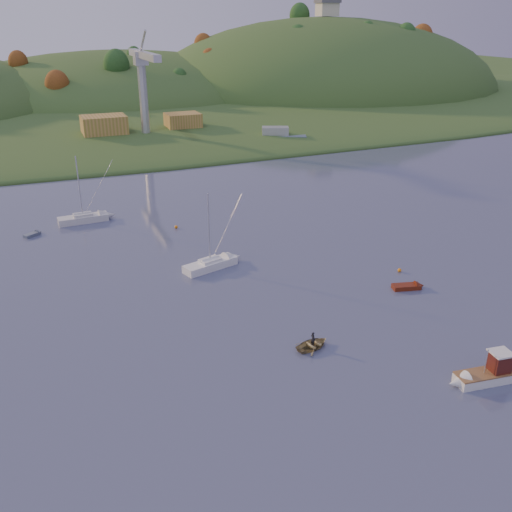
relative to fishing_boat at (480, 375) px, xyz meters
name	(u,v)px	position (x,y,z in m)	size (l,w,h in m)	color
ground	(454,438)	(-7.09, -5.05, -0.87)	(500.00, 500.00, 0.00)	#353B57
far_shore	(85,93)	(-7.09, 224.95, -0.87)	(620.00, 220.00, 1.50)	#375220
shore_slope	(111,117)	(-7.09, 159.95, -0.87)	(640.00, 150.00, 7.00)	#375220
hill_center	(118,98)	(2.91, 204.95, -0.87)	(140.00, 120.00, 36.00)	#375220
hill_right	(324,92)	(87.91, 189.95, -0.87)	(150.00, 130.00, 60.00)	#375220
hilltop_house	(327,7)	(87.91, 189.95, 32.54)	(9.00, 7.00, 6.45)	beige
hillside_trees	(101,108)	(-7.09, 179.95, -0.87)	(280.00, 50.00, 32.00)	#18451A
wharf	(156,136)	(-2.09, 116.95, 0.33)	(42.00, 16.00, 2.40)	slate
shed_west	(104,125)	(-15.09, 117.95, 3.93)	(11.00, 8.00, 4.80)	olive
shed_east	(183,121)	(5.91, 118.95, 3.53)	(9.00, 7.00, 4.00)	olive
dock_crane	(143,75)	(-5.09, 113.34, 16.31)	(3.20, 28.00, 20.30)	#B7B7BC
fishing_boat	(480,375)	(0.00, 0.00, 0.00)	(6.33, 2.63, 3.93)	silver
sailboat_near	(210,264)	(-14.65, 33.46, -0.18)	(7.74, 4.26, 10.29)	white
sailboat_far	(83,218)	(-27.88, 58.61, -0.16)	(7.87, 2.73, 10.77)	silver
canoe	(313,345)	(-11.23, 11.04, -0.49)	(2.60, 3.64, 0.75)	tan
paddler	(313,341)	(-11.23, 11.04, -0.10)	(0.56, 0.37, 1.53)	black
red_tender	(412,286)	(6.32, 18.37, -0.59)	(4.18, 2.26, 1.35)	#5B1D0D
grey_dinghy	(35,233)	(-35.37, 55.44, -0.65)	(3.01, 2.51, 1.08)	slate
work_vessel	(275,137)	(26.00, 102.95, 0.58)	(16.79, 11.17, 4.07)	slate
buoy_1	(399,270)	(7.74, 22.98, -0.62)	(0.50, 0.50, 0.50)	orange
buoy_3	(176,227)	(-14.83, 50.00, -0.62)	(0.50, 0.50, 0.50)	orange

